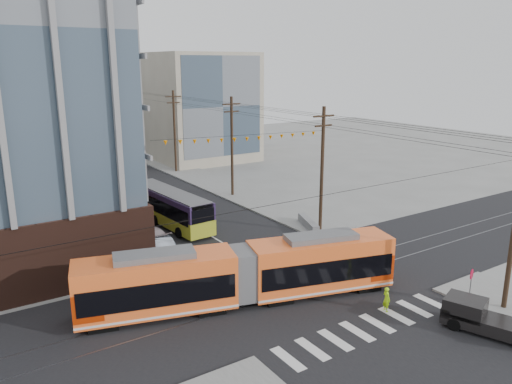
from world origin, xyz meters
The scene contains 13 objects.
ground centered at (0.00, 0.00, 0.00)m, with size 160.00×160.00×0.00m, color slate.
bg_bldg_ne_near centered at (16.00, 48.00, 8.00)m, with size 14.00×14.00×16.00m, color gray.
bg_bldg_ne_far centered at (18.00, 68.00, 7.00)m, with size 16.00×16.00×14.00m, color #8C99A5.
utility_pole_far centered at (8.50, 56.00, 5.50)m, with size 0.30×0.30×11.00m, color black.
streetcar centered at (-4.27, 3.46, 1.90)m, with size 19.71×2.77×3.80m, color orange, non-canonical shape.
city_bus centered at (-1.56, 20.39, 1.65)m, with size 2.52×11.63×3.29m, color #2C1C42, non-canonical shape.
pickup_truck centered at (5.15, -7.18, 0.85)m, with size 1.78×4.98×1.69m, color black, non-canonical shape.
parked_car_silver centered at (-5.45, 13.70, 0.78)m, with size 1.65×4.72×1.55m, color #A9B4C4.
parked_car_white centered at (-5.00, 16.85, 0.68)m, with size 1.89×4.66×1.35m, color #BAA8AB.
parked_car_grey centered at (-6.01, 24.79, 0.68)m, with size 2.24×4.87×1.35m, color slate.
pedestrian centered at (2.34, -2.24, 0.78)m, with size 0.57×0.37×1.55m, color #A5E911.
stop_sign centered at (7.11, -4.56, 1.13)m, with size 0.69×0.69×2.27m, color #B60025, non-canonical shape.
jersey_barrier centered at (8.30, 12.37, 0.43)m, with size 0.96×4.27×0.85m, color #555660.
Camera 1 is at (-19.21, -20.64, 14.46)m, focal length 35.00 mm.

